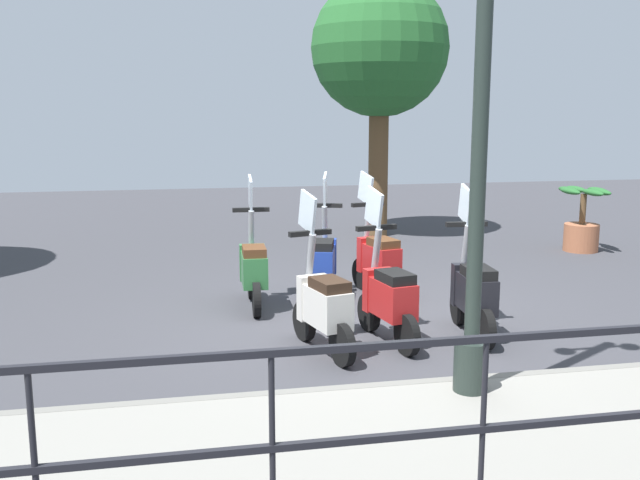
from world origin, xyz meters
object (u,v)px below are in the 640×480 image
(tree_distant, at_px, (380,50))
(scooter_near_2, at_px, (323,304))
(scooter_near_0, at_px, (473,291))
(scooter_near_1, at_px, (388,296))
(lamp_post_near, at_px, (480,135))
(potted_palm, at_px, (582,224))
(scooter_far_0, at_px, (377,259))
(scooter_far_1, at_px, (323,261))
(scooter_far_2, at_px, (254,268))

(tree_distant, bearing_deg, scooter_near_2, 159.73)
(scooter_near_0, relative_size, scooter_near_1, 1.00)
(lamp_post_near, xyz_separation_m, scooter_near_1, (1.67, 0.17, -1.64))
(potted_palm, xyz_separation_m, scooter_far_0, (-2.16, 4.10, 0.04))
(tree_distant, bearing_deg, scooter_far_1, 156.00)
(tree_distant, bearing_deg, lamp_post_near, 169.60)
(scooter_near_0, distance_m, scooter_far_0, 1.81)
(tree_distant, bearing_deg, scooter_far_2, 148.15)
(tree_distant, height_order, scooter_near_2, tree_distant)
(tree_distant, xyz_separation_m, scooter_near_0, (-5.96, 0.67, -2.87))
(scooter_far_1, xyz_separation_m, scooter_far_2, (-0.21, 0.88, 0.00))
(scooter_near_1, xyz_separation_m, scooter_far_1, (1.77, 0.30, 0.00))
(scooter_near_1, bearing_deg, scooter_far_1, -1.21)
(potted_palm, xyz_separation_m, scooter_far_1, (-2.16, 4.79, 0.04))
(lamp_post_near, height_order, scooter_near_1, lamp_post_near)
(scooter_far_0, height_order, scooter_far_1, same)
(scooter_near_2, relative_size, scooter_far_0, 1.00)
(scooter_far_1, bearing_deg, scooter_far_0, -74.51)
(scooter_near_0, height_order, scooter_near_2, same)
(lamp_post_near, bearing_deg, scooter_far_0, -3.55)
(scooter_near_0, bearing_deg, scooter_far_1, 39.09)
(lamp_post_near, xyz_separation_m, scooter_near_0, (1.70, -0.74, -1.64))
(tree_distant, xyz_separation_m, scooter_far_0, (-4.23, 1.19, -2.87))
(lamp_post_near, bearing_deg, potted_palm, -37.64)
(scooter_near_1, xyz_separation_m, scooter_far_2, (1.55, 1.18, 0.00))
(scooter_far_1, bearing_deg, scooter_near_2, -175.71)
(scooter_far_1, distance_m, scooter_far_2, 0.90)
(tree_distant, bearing_deg, scooter_near_1, 165.22)
(lamp_post_near, height_order, potted_palm, lamp_post_near)
(potted_palm, bearing_deg, scooter_near_0, 137.44)
(scooter_far_2, bearing_deg, scooter_near_2, -162.57)
(lamp_post_near, bearing_deg, tree_distant, -10.40)
(tree_distant, bearing_deg, scooter_far_0, 164.24)
(potted_palm, xyz_separation_m, scooter_near_1, (-3.93, 4.49, 0.04))
(tree_distant, xyz_separation_m, potted_palm, (-2.07, -2.91, -2.91))
(scooter_near_1, bearing_deg, potted_palm, -59.72)
(scooter_near_2, bearing_deg, potted_palm, -66.53)
(scooter_near_2, xyz_separation_m, scooter_far_1, (1.94, -0.39, 0.00))
(lamp_post_near, xyz_separation_m, potted_palm, (5.59, -4.32, -1.68))
(tree_distant, height_order, scooter_far_0, tree_distant)
(tree_distant, relative_size, scooter_near_0, 3.01)
(scooter_far_2, bearing_deg, tree_distant, -30.02)
(scooter_far_1, bearing_deg, tree_distant, -8.20)
(scooter_near_0, relative_size, scooter_far_0, 1.00)
(lamp_post_near, xyz_separation_m, scooter_far_1, (3.43, 0.48, -1.64))
(tree_distant, distance_m, scooter_near_0, 6.65)
(scooter_near_1, bearing_deg, scooter_near_0, -98.94)
(potted_palm, distance_m, scooter_near_0, 5.29)
(scooter_near_1, relative_size, scooter_near_2, 1.00)
(lamp_post_near, bearing_deg, scooter_near_0, -23.49)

